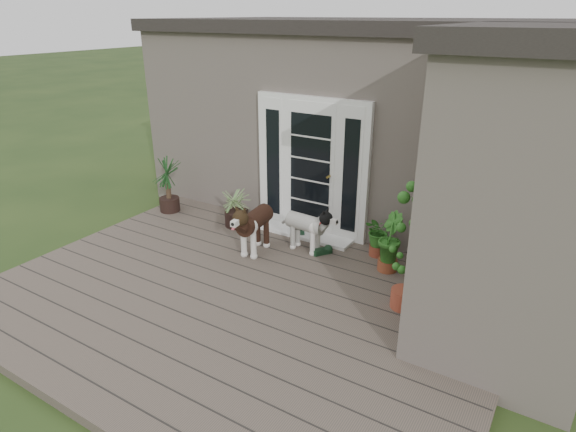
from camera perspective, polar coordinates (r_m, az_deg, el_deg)
The scene contains 17 objects.
deck at distance 6.21m, azimuth -5.86°, elevation -9.78°, with size 6.20×4.60×0.12m, color #6B5B4C.
house_main at distance 9.15m, azimuth 10.32°, elevation 10.83°, with size 7.40×4.00×3.10m, color #665E54.
roof_main at distance 8.97m, azimuth 11.11°, elevation 21.19°, with size 7.60×4.20×0.20m, color #2D2826.
house_wing at distance 5.53m, azimuth 25.97°, elevation 0.92°, with size 1.60×2.40×3.10m, color #665E54.
roof_wing at distance 5.21m, azimuth 29.21°, elevation 17.98°, with size 1.80×2.60×0.20m, color #2D2826.
door_unit at distance 7.52m, azimuth 2.77°, elevation 5.78°, with size 1.90×0.14×2.15m, color white.
door_step at distance 7.73m, azimuth 1.91°, elevation -2.05°, with size 1.60×0.40×0.05m, color white.
brindle_dog at distance 7.07m, azimuth -3.91°, elevation -1.49°, with size 0.38×0.89×0.74m, color #321B12, non-canonical shape.
white_dog at distance 7.12m, azimuth 2.08°, elevation -1.70°, with size 0.33×0.77×0.65m, color silver, non-canonical shape.
spider_plant at distance 7.99m, azimuth -6.12°, elevation 1.18°, with size 0.65×0.65×0.69m, color #9AA867, non-canonical shape.
yucca at distance 8.76m, azimuth -13.96°, elevation 3.54°, with size 0.67×0.67×0.96m, color black, non-canonical shape.
herb_a at distance 7.11m, azimuth 10.57°, elevation -2.58°, with size 0.43×0.43×0.54m, color #1A5D1E.
herb_b at distance 6.72m, azimuth 11.76°, elevation -3.90°, with size 0.41×0.41×0.62m, color #214E16.
herb_c at distance 6.96m, azimuth 15.67°, elevation -3.42°, with size 0.38×0.38×0.59m, color #19581A.
sapling at distance 5.70m, azimuth 14.08°, elevation -3.36°, with size 0.49×0.49×1.65m, color #265C1A, non-canonical shape.
clog_left at distance 7.72m, azimuth 1.60°, elevation -1.97°, with size 0.12×0.27×0.08m, color #14331E, non-canonical shape.
clog_right at distance 7.14m, azimuth 4.02°, elevation -4.09°, with size 0.16×0.33×0.10m, color black, non-canonical shape.
Camera 1 is at (3.27, -3.70, 3.40)m, focal length 30.22 mm.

